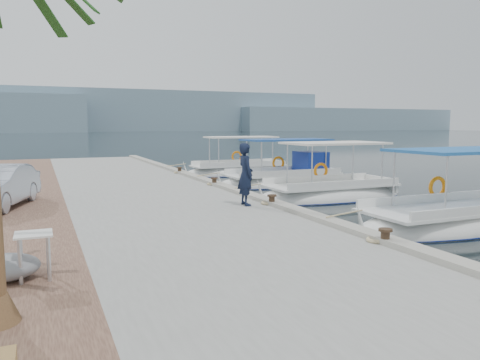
{
  "coord_description": "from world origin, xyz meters",
  "views": [
    {
      "loc": [
        -6.66,
        -10.8,
        2.9
      ],
      "look_at": [
        -1.0,
        2.4,
        1.2
      ],
      "focal_mm": 35.0,
      "sensor_mm": 36.0,
      "label": 1
    }
  ],
  "objects_px": {
    "fishing_caique_e": "(238,173)",
    "fishing_caique_c": "(330,196)",
    "fishing_caique_d": "(285,181)",
    "fishing_caique_b": "(461,223)",
    "fisherman": "(246,174)"
  },
  "relations": [
    {
      "from": "fishing_caique_e",
      "to": "fishing_caique_c",
      "type": "bearing_deg",
      "value": -91.08
    },
    {
      "from": "fishing_caique_d",
      "to": "fishing_caique_b",
      "type": "bearing_deg",
      "value": -89.34
    },
    {
      "from": "fishing_caique_d",
      "to": "fisherman",
      "type": "distance_m",
      "value": 8.79
    },
    {
      "from": "fisherman",
      "to": "fishing_caique_d",
      "type": "bearing_deg",
      "value": -34.97
    },
    {
      "from": "fisherman",
      "to": "fishing_caique_e",
      "type": "bearing_deg",
      "value": -20.64
    },
    {
      "from": "fishing_caique_c",
      "to": "fishing_caique_e",
      "type": "xyz_separation_m",
      "value": [
        0.18,
        9.66,
        0.0
      ]
    },
    {
      "from": "fisherman",
      "to": "fishing_caique_c",
      "type": "bearing_deg",
      "value": -59.66
    },
    {
      "from": "fishing_caique_b",
      "to": "fishing_caique_c",
      "type": "xyz_separation_m",
      "value": [
        -0.46,
        5.82,
        0.0
      ]
    },
    {
      "from": "fishing_caique_c",
      "to": "fishing_caique_d",
      "type": "bearing_deg",
      "value": 85.49
    },
    {
      "from": "fishing_caique_b",
      "to": "fisherman",
      "type": "relative_size",
      "value": 3.91
    },
    {
      "from": "fishing_caique_b",
      "to": "fishing_caique_e",
      "type": "bearing_deg",
      "value": 91.02
    },
    {
      "from": "fishing_caique_c",
      "to": "fishing_caique_e",
      "type": "distance_m",
      "value": 9.66
    },
    {
      "from": "fishing_caique_e",
      "to": "fisherman",
      "type": "xyz_separation_m",
      "value": [
        -5.01,
        -12.32,
        1.31
      ]
    },
    {
      "from": "fishing_caique_b",
      "to": "fishing_caique_e",
      "type": "height_order",
      "value": "same"
    },
    {
      "from": "fishing_caique_b",
      "to": "fishing_caique_d",
      "type": "height_order",
      "value": "same"
    }
  ]
}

